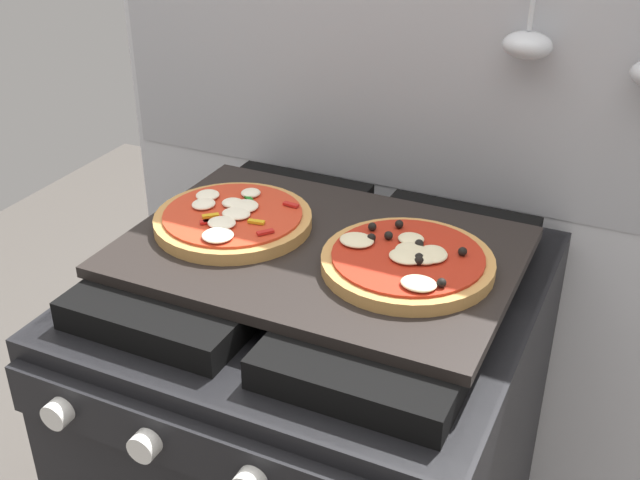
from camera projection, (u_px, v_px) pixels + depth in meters
name	position (u px, v px, depth m)	size (l,w,h in m)	color
kitchen_backsplash	(400.00, 227.00, 1.43)	(1.10, 0.09, 1.55)	silver
baking_tray	(320.00, 251.00, 1.11)	(0.54, 0.38, 0.02)	black
pizza_left	(232.00, 220.00, 1.15)	(0.23, 0.23, 0.03)	#C18947
pizza_right	(408.00, 261.00, 1.04)	(0.23, 0.23, 0.03)	#C18947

